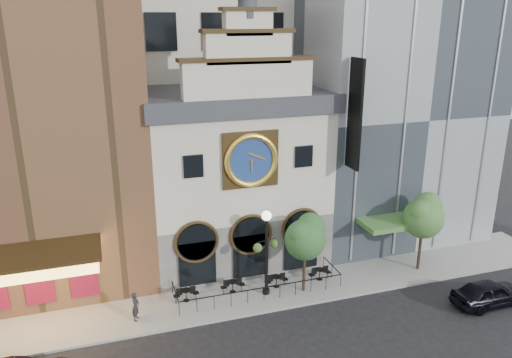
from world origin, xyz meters
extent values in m
plane|color=black|center=(0.00, 0.00, 0.00)|extent=(120.00, 120.00, 0.00)
cube|color=gray|center=(0.00, 2.50, 0.07)|extent=(44.00, 5.00, 0.15)
cube|color=#605E5B|center=(0.00, 8.00, 2.15)|extent=(12.00, 8.00, 4.00)
cube|color=beige|center=(0.00, 8.00, 7.65)|extent=(12.00, 8.00, 7.00)
cube|color=#2D3035|center=(0.00, 8.00, 11.75)|extent=(12.60, 8.60, 1.20)
cube|color=#2F210E|center=(0.00, 3.92, 8.55)|extent=(3.60, 0.25, 3.60)
cylinder|color=navy|center=(0.00, 3.78, 8.55)|extent=(3.10, 0.12, 3.10)
torus|color=yellow|center=(0.00, 3.70, 8.55)|extent=(3.46, 0.36, 3.46)
cylinder|color=#2D3035|center=(0.00, 4.40, 17.45)|extent=(1.10, 1.10, 1.10)
cube|color=brown|center=(-13.00, 10.00, 12.65)|extent=(14.00, 12.00, 25.00)
cube|color=#FFBF59|center=(-13.00, 2.30, 4.35)|extent=(7.00, 3.40, 0.70)
cube|color=#2F210E|center=(-13.00, 2.30, 4.80)|extent=(7.40, 3.80, 0.15)
cube|color=maroon|center=(-13.00, 3.95, 2.15)|extent=(5.60, 0.15, 2.60)
cube|color=gray|center=(13.00, 10.00, 10.15)|extent=(14.00, 12.00, 20.00)
cube|color=#487A37|center=(10.00, 2.80, 3.45)|extent=(4.50, 2.40, 0.35)
cube|color=black|center=(6.60, 3.00, 11.15)|extent=(0.18, 1.60, 7.00)
cylinder|color=black|center=(-4.62, 2.65, 0.89)|extent=(0.68, 0.68, 0.03)
cylinder|color=black|center=(-4.62, 2.65, 0.52)|extent=(0.06, 0.06, 0.72)
cylinder|color=black|center=(-1.59, 2.75, 0.89)|extent=(0.68, 0.68, 0.03)
cylinder|color=black|center=(-1.59, 2.75, 0.52)|extent=(0.06, 0.06, 0.72)
cylinder|color=black|center=(1.30, 2.51, 0.89)|extent=(0.68, 0.68, 0.03)
cylinder|color=black|center=(1.30, 2.51, 0.52)|extent=(0.06, 0.06, 0.72)
cylinder|color=black|center=(4.41, 2.51, 0.89)|extent=(0.68, 0.68, 0.03)
cylinder|color=black|center=(4.41, 2.51, 0.52)|extent=(0.06, 0.06, 0.72)
imported|color=black|center=(13.14, -3.33, 0.82)|extent=(4.81, 1.94, 1.64)
imported|color=black|center=(-7.76, 1.54, 1.04)|extent=(0.62, 0.75, 1.77)
cylinder|color=black|center=(0.40, 1.95, 2.72)|extent=(0.19, 0.19, 5.15)
cylinder|color=black|center=(0.40, 1.95, 0.30)|extent=(0.45, 0.45, 0.31)
sphere|color=white|center=(0.40, 1.95, 5.51)|extent=(0.62, 0.62, 0.62)
sphere|color=#285020|center=(-0.21, 1.84, 3.50)|extent=(0.58, 0.58, 0.58)
sphere|color=#285020|center=(1.01, 2.05, 3.50)|extent=(0.58, 0.58, 0.58)
cylinder|color=#382619|center=(2.82, 1.54, 1.55)|extent=(0.20, 0.20, 2.79)
sphere|color=#255421|center=(2.82, 1.54, 3.74)|extent=(2.59, 2.59, 2.59)
sphere|color=#255421|center=(3.32, 1.84, 4.44)|extent=(1.79, 1.79, 1.79)
sphere|color=#255421|center=(2.42, 1.35, 4.24)|extent=(1.60, 1.60, 1.60)
cylinder|color=#382619|center=(11.62, 1.76, 1.63)|extent=(0.21, 0.21, 2.96)
sphere|color=#396A29|center=(11.62, 1.76, 3.96)|extent=(2.75, 2.75, 2.75)
sphere|color=#396A29|center=(12.15, 2.08, 4.70)|extent=(1.90, 1.90, 1.90)
sphere|color=#396A29|center=(11.20, 1.55, 4.49)|extent=(1.69, 1.69, 1.69)
camera|label=1|loc=(-8.91, -24.53, 17.03)|focal=35.00mm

